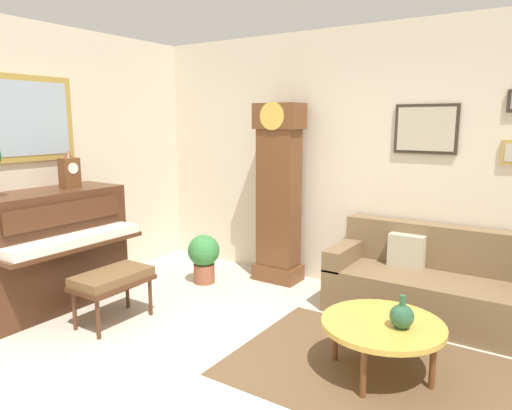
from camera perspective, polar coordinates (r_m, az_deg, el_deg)
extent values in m
cube|color=beige|center=(3.58, -4.45, -21.37)|extent=(6.40, 6.00, 0.10)
cube|color=beige|center=(5.11, -28.48, 4.23)|extent=(0.10, 4.90, 2.80)
cube|color=#B28E3D|center=(5.12, -26.83, 9.44)|extent=(0.03, 1.10, 0.84)
cube|color=#9EB2C1|center=(5.10, -26.74, 9.44)|extent=(0.01, 0.98, 0.72)
cube|color=beige|center=(5.17, 11.92, 5.30)|extent=(5.30, 0.10, 2.80)
cube|color=#33281E|center=(4.87, 20.11, 8.74)|extent=(0.60, 0.03, 0.48)
cube|color=#BCB299|center=(4.85, 20.07, 8.74)|extent=(0.54, 0.01, 0.42)
cube|color=brown|center=(3.76, 14.40, -19.10)|extent=(2.10, 1.50, 0.01)
cube|color=#4C2B19|center=(5.03, -24.04, -4.99)|extent=(0.60, 1.44, 1.16)
cube|color=#4C2B19|center=(4.66, -21.25, -4.71)|extent=(0.28, 1.38, 0.04)
cube|color=white|center=(4.64, -21.30, -4.00)|extent=(0.26, 1.32, 0.08)
cube|color=#4C2B19|center=(4.68, -22.27, -0.94)|extent=(0.03, 1.20, 0.20)
cube|color=#4C2B19|center=(4.47, -17.18, -9.08)|extent=(0.42, 0.70, 0.04)
cube|color=brown|center=(4.45, -17.22, -8.35)|extent=(0.40, 0.68, 0.08)
cylinder|color=#4C2B19|center=(4.25, -18.81, -13.08)|extent=(0.04, 0.04, 0.36)
cylinder|color=#4C2B19|center=(4.61, -12.83, -10.92)|extent=(0.04, 0.04, 0.36)
cylinder|color=#4C2B19|center=(4.50, -21.38, -11.96)|extent=(0.04, 0.04, 0.36)
cylinder|color=#4C2B19|center=(4.84, -15.50, -10.04)|extent=(0.04, 0.04, 0.36)
cube|color=brown|center=(5.48, 2.72, -8.22)|extent=(0.52, 0.34, 0.18)
cube|color=brown|center=(5.29, 2.79, 0.04)|extent=(0.44, 0.28, 1.78)
cube|color=brown|center=(5.20, 2.89, 10.83)|extent=(0.52, 0.32, 0.28)
cylinder|color=gold|center=(5.07, 1.98, 10.85)|extent=(0.30, 0.02, 0.30)
cylinder|color=gold|center=(5.23, 2.52, 0.60)|extent=(0.03, 0.03, 0.70)
cube|color=brown|center=(4.70, 20.80, -10.57)|extent=(1.90, 0.80, 0.42)
cube|color=brown|center=(4.86, 21.90, -4.89)|extent=(1.90, 0.20, 0.44)
cube|color=brown|center=(4.84, 11.03, -5.83)|extent=(0.18, 0.80, 0.20)
cube|color=#B7AD93|center=(4.78, 17.94, -5.37)|extent=(0.34, 0.12, 0.32)
cylinder|color=gold|center=(3.57, 15.26, -13.96)|extent=(0.88, 0.88, 0.04)
torus|color=brown|center=(3.57, 15.26, -13.96)|extent=(0.88, 0.88, 0.04)
cylinder|color=brown|center=(3.97, 16.82, -14.68)|extent=(0.04, 0.04, 0.36)
cylinder|color=brown|center=(3.58, 20.85, -17.81)|extent=(0.04, 0.04, 0.36)
cylinder|color=brown|center=(3.36, 13.04, -19.37)|extent=(0.04, 0.04, 0.36)
cylinder|color=brown|center=(3.77, 9.72, -15.77)|extent=(0.04, 0.04, 0.36)
cube|color=brown|center=(5.03, -21.89, 3.66)|extent=(0.12, 0.18, 0.30)
cylinder|color=white|center=(4.98, -21.52, 4.20)|extent=(0.01, 0.11, 0.11)
cone|color=brown|center=(5.02, -22.04, 5.82)|extent=(0.10, 0.10, 0.08)
cylinder|color=#234C33|center=(3.51, 17.36, -14.09)|extent=(0.09, 0.09, 0.01)
sphere|color=#285638|center=(3.48, 17.43, -12.90)|extent=(0.17, 0.17, 0.17)
cylinder|color=#285638|center=(3.43, 17.54, -11.13)|extent=(0.04, 0.04, 0.08)
cylinder|color=#935138|center=(5.41, -6.37, -8.31)|extent=(0.24, 0.24, 0.22)
sphere|color=#387F3D|center=(5.33, -6.43, -5.56)|extent=(0.36, 0.36, 0.36)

